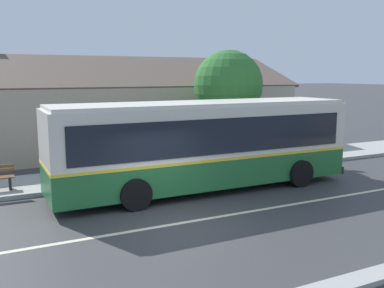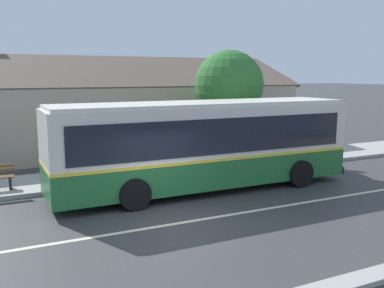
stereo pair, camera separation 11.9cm
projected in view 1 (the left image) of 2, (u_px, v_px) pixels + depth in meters
ground_plane at (177, 224)px, 11.90m from camera, size 300.00×300.00×0.00m
sidewalk_far at (115, 176)px, 17.20m from camera, size 60.00×3.00×0.15m
lane_divider_stripe at (177, 224)px, 11.90m from camera, size 60.00×0.16×0.01m
community_building at (100, 114)px, 24.55m from camera, size 21.17×9.22×6.19m
transit_bus at (204, 143)px, 15.25m from camera, size 11.02×2.80×3.16m
bench_down_street at (96, 168)px, 16.26m from camera, size 1.87×0.51×0.94m
street_tree_primary at (229, 87)px, 20.18m from camera, size 3.27×3.27×5.27m
bus_stop_sign at (301, 129)px, 19.80m from camera, size 0.36×0.07×2.40m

